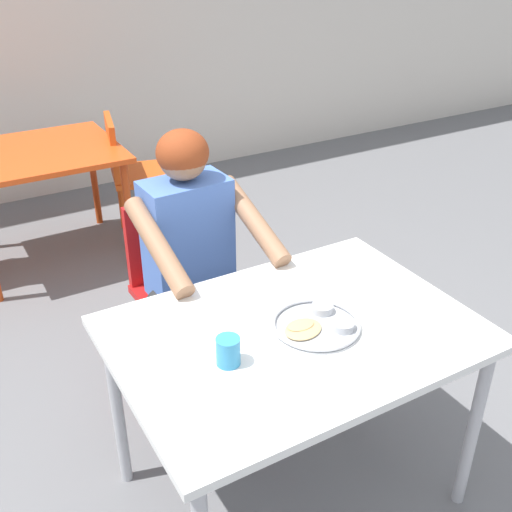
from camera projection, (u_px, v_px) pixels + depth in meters
ground_plane at (272, 509)px, 2.27m from camera, size 12.00×12.00×0.05m
table_foreground at (294, 348)px, 2.00m from camera, size 1.15×0.83×0.74m
thali_tray at (317, 324)px, 1.97m from camera, size 0.29×0.29×0.03m
drinking_cup at (228, 350)px, 1.79m from camera, size 0.07×0.07×0.09m
chair_foreground at (179, 278)px, 2.72m from camera, size 0.41×0.41×0.84m
diner_foreground at (199, 253)px, 2.45m from camera, size 0.50×0.56×1.21m
table_background_red at (39, 163)px, 3.62m from camera, size 0.93×0.83×0.71m
chair_red_right at (133, 168)px, 3.95m from camera, size 0.50×0.49×0.82m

